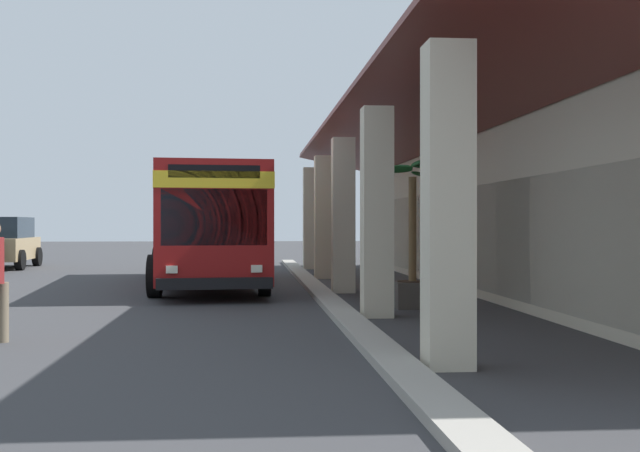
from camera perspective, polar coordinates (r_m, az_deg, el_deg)
ground at (r=23.71m, az=12.71°, el=-3.99°), size 120.00×120.00×0.00m
curb_strip at (r=20.63m, az=-0.12°, el=-4.44°), size 32.58×0.50×0.12m
transit_bus at (r=23.27m, az=-7.98°, el=0.50°), size 11.40×3.59×3.34m
parked_suv_tan at (r=34.28m, az=-20.92°, el=-1.02°), size 4.91×2.40×1.97m
potted_palm at (r=16.95m, az=6.35°, el=-2.57°), size 1.73×1.71×2.99m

